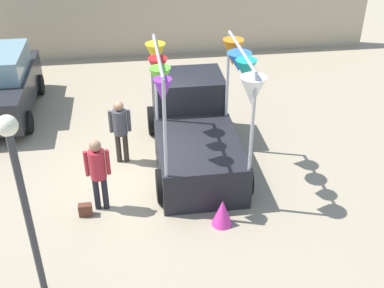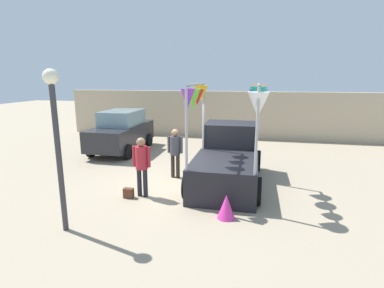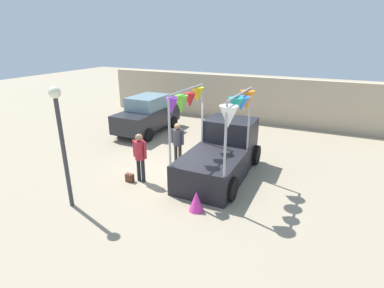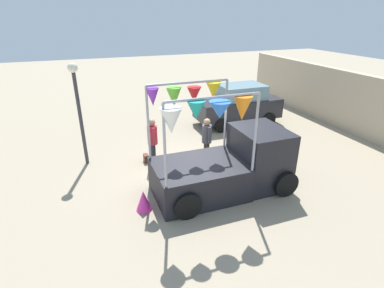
{
  "view_description": "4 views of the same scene",
  "coord_description": "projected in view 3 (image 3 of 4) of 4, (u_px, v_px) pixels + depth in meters",
  "views": [
    {
      "loc": [
        -0.26,
        -9.73,
        6.73
      ],
      "look_at": [
        0.98,
        -0.82,
        1.2
      ],
      "focal_mm": 45.0,
      "sensor_mm": 36.0,
      "label": 1
    },
    {
      "loc": [
        2.04,
        -8.91,
        3.37
      ],
      "look_at": [
        0.24,
        -0.56,
        1.45
      ],
      "focal_mm": 28.0,
      "sensor_mm": 36.0,
      "label": 2
    },
    {
      "loc": [
        4.52,
        -8.99,
        4.78
      ],
      "look_at": [
        0.44,
        -0.33,
        1.3
      ],
      "focal_mm": 28.0,
      "sensor_mm": 36.0,
      "label": 3
    },
    {
      "loc": [
        8.26,
        -3.29,
        4.96
      ],
      "look_at": [
        0.76,
        -0.5,
        1.45
      ],
      "focal_mm": 28.0,
      "sensor_mm": 36.0,
      "label": 4
    }
  ],
  "objects": [
    {
      "name": "person_vendor",
      "position": [
        178.0,
        140.0,
        11.44
      ],
      "size": [
        0.53,
        0.34,
        1.68
      ],
      "color": "#2D2823",
      "rests_on": "ground"
    },
    {
      "name": "folded_kite_bundle_magenta",
      "position": [
        196.0,
        201.0,
        8.58
      ],
      "size": [
        0.62,
        0.62,
        0.6
      ],
      "primitive_type": "cone",
      "rotation": [
        0.0,
        0.0,
        0.9
      ],
      "color": "#D83399",
      "rests_on": "ground"
    },
    {
      "name": "vendor_truck",
      "position": [
        222.0,
        150.0,
        10.75
      ],
      "size": [
        2.39,
        4.1,
        3.2
      ],
      "color": "black",
      "rests_on": "ground"
    },
    {
      "name": "handbag",
      "position": [
        130.0,
        178.0,
        10.36
      ],
      "size": [
        0.28,
        0.16,
        0.28
      ],
      "primitive_type": "cube",
      "color": "#592D1E",
      "rests_on": "ground"
    },
    {
      "name": "brick_boundary_wall",
      "position": [
        246.0,
        99.0,
        17.39
      ],
      "size": [
        18.0,
        0.36,
        2.6
      ],
      "primitive_type": "cube",
      "color": "tan",
      "rests_on": "ground"
    },
    {
      "name": "parked_car",
      "position": [
        148.0,
        114.0,
        15.45
      ],
      "size": [
        1.88,
        4.0,
        1.88
      ],
      "color": "#26262B",
      "rests_on": "ground"
    },
    {
      "name": "street_lamp",
      "position": [
        60.0,
        130.0,
        8.15
      ],
      "size": [
        0.32,
        0.32,
        3.54
      ],
      "color": "#333338",
      "rests_on": "ground"
    },
    {
      "name": "person_customer",
      "position": [
        140.0,
        153.0,
        10.08
      ],
      "size": [
        0.53,
        0.34,
        1.73
      ],
      "color": "black",
      "rests_on": "ground"
    },
    {
      "name": "ground_plane",
      "position": [
        185.0,
        172.0,
        11.09
      ],
      "size": [
        60.0,
        60.0,
        0.0
      ],
      "primitive_type": "plane",
      "color": "gray"
    }
  ]
}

